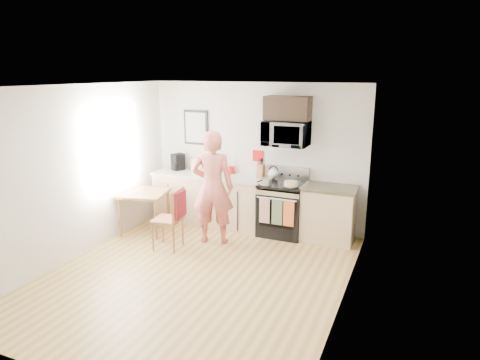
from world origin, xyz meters
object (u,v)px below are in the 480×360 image
at_px(range, 282,210).
at_px(person, 213,187).
at_px(chair, 175,211).
at_px(cake, 291,184).
at_px(dining_table, 144,197).
at_px(microwave, 286,134).

distance_m(range, person, 1.33).
xyz_separation_m(chair, cake, (1.55, 1.11, 0.33)).
xyz_separation_m(range, dining_table, (-2.28, -0.83, 0.21)).
bearing_deg(microwave, range, -89.94).
bearing_deg(microwave, chair, -134.56).
height_order(dining_table, chair, chair).
bearing_deg(person, chair, 33.49).
xyz_separation_m(microwave, chair, (-1.37, -1.39, -1.12)).
relative_size(range, microwave, 1.53).
bearing_deg(cake, range, 136.84).
distance_m(range, dining_table, 2.44).
height_order(person, dining_table, person).
bearing_deg(person, dining_table, -14.67).
bearing_deg(microwave, cake, -56.31).
xyz_separation_m(person, cake, (1.14, 0.61, 0.02)).
bearing_deg(person, range, -157.32).
distance_m(person, dining_table, 1.36).
relative_size(range, person, 0.61).
distance_m(microwave, chair, 2.25).
relative_size(range, cake, 4.23).
distance_m(microwave, person, 1.54).
bearing_deg(range, microwave, 90.06).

